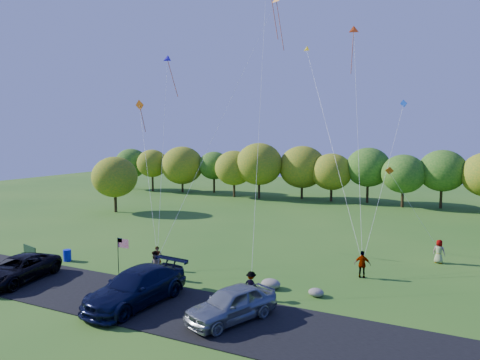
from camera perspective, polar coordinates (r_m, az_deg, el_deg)
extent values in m
plane|color=#2B5F1B|center=(28.86, -7.05, -13.37)|extent=(140.00, 140.00, 0.00)
cube|color=black|center=(25.79, -12.01, -15.79)|extent=(44.00, 6.00, 0.06)
cylinder|color=#392815|center=(80.33, -13.47, 0.04)|extent=(0.36, 0.36, 2.99)
ellipsoid|color=#396F1B|center=(80.07, -13.52, 2.40)|extent=(5.61, 5.61, 5.05)
cylinder|color=#392815|center=(76.20, -10.37, -0.41)|extent=(0.36, 0.36, 2.43)
ellipsoid|color=#396F1B|center=(75.89, -10.42, 2.23)|extent=(7.09, 7.09, 6.38)
cylinder|color=#392815|center=(71.69, -8.57, -0.72)|extent=(0.36, 0.36, 2.57)
ellipsoid|color=#396F1B|center=(71.37, -8.62, 2.11)|extent=(6.94, 6.94, 6.25)
cylinder|color=#392815|center=(69.93, -4.97, -0.67)|extent=(0.36, 0.36, 3.00)
ellipsoid|color=#1C5516|center=(69.63, -4.99, 2.04)|extent=(5.56, 5.56, 5.01)
cylinder|color=#392815|center=(68.95, -0.57, -0.92)|extent=(0.36, 0.36, 2.56)
ellipsoid|color=#1C5516|center=(68.61, -0.57, 2.01)|extent=(6.95, 6.95, 6.25)
cylinder|color=#392815|center=(65.54, 2.50, -1.02)|extent=(0.36, 0.36, 3.17)
ellipsoid|color=#1C5516|center=(65.22, 2.52, 1.87)|extent=(5.31, 5.31, 4.78)
cylinder|color=#392815|center=(63.26, 6.55, -1.37)|extent=(0.36, 0.36, 3.03)
ellipsoid|color=#396F1B|center=(62.92, 6.59, 1.69)|extent=(5.74, 5.74, 5.16)
cylinder|color=#392815|center=(64.88, 11.88, -1.28)|extent=(0.36, 0.36, 3.02)
ellipsoid|color=#396F1B|center=(64.55, 11.94, 1.66)|extent=(5.62, 5.62, 5.06)
cylinder|color=#392815|center=(61.36, 16.26, -1.85)|extent=(0.36, 0.36, 2.92)
ellipsoid|color=#396F1B|center=(60.99, 16.36, 1.47)|extent=(6.49, 6.49, 5.84)
cylinder|color=#392815|center=(62.31, 21.40, -1.90)|extent=(0.36, 0.36, 2.94)
ellipsoid|color=#396F1B|center=(61.95, 21.52, 1.33)|extent=(6.32, 6.32, 5.68)
cylinder|color=#392815|center=(62.09, 26.10, -2.35)|extent=(0.36, 0.36, 2.45)
ellipsoid|color=#396F1B|center=(61.72, 26.25, 0.87)|extent=(6.99, 6.99, 6.29)
cylinder|color=#392815|center=(55.60, -16.26, -2.80)|extent=(0.36, 0.36, 2.60)
ellipsoid|color=#396F1B|center=(55.22, -16.36, 0.40)|extent=(5.60, 5.60, 5.04)
imported|color=black|center=(31.89, -27.52, -10.49)|extent=(3.55, 6.15, 1.61)
imported|color=black|center=(25.46, -13.70, -13.71)|extent=(3.35, 6.94, 1.95)
imported|color=gray|center=(22.83, -1.15, -16.16)|extent=(3.95, 5.53, 1.75)
imported|color=#4C4C59|center=(31.42, -10.96, -10.20)|extent=(0.73, 0.64, 1.69)
imported|color=#4C4C59|center=(29.47, -11.30, -11.08)|extent=(1.17, 1.17, 1.91)
imported|color=#4C4C59|center=(25.71, 1.50, -13.84)|extent=(1.16, 0.81, 1.64)
imported|color=#4C4C59|center=(30.33, 16.01, -10.77)|extent=(1.13, 0.58, 1.84)
imported|color=#4C4C59|center=(35.68, 25.00, -8.63)|extent=(1.00, 0.80, 1.77)
cube|color=black|center=(37.22, -25.99, -8.77)|extent=(1.94, 0.62, 0.07)
cube|color=black|center=(37.02, -26.26, -8.33)|extent=(1.92, 0.56, 0.60)
cube|color=black|center=(37.90, -26.76, -8.90)|extent=(0.21, 0.50, 0.46)
cube|color=black|center=(36.65, -25.17, -9.32)|extent=(0.21, 0.50, 0.46)
cylinder|color=#0D1DCB|center=(35.59, -22.04, -9.29)|extent=(0.58, 0.58, 0.87)
cylinder|color=black|center=(30.91, -15.94, -9.72)|extent=(0.05, 0.05, 2.60)
cube|color=red|center=(30.37, -15.32, -8.16)|extent=(0.93, 0.62, 0.02)
cube|color=navy|center=(30.52, -15.72, -7.74)|extent=(0.37, 0.02, 0.29)
ellipsoid|color=gray|center=(27.52, 4.12, -13.63)|extent=(1.23, 0.96, 0.62)
ellipsoid|color=slate|center=(26.65, 10.11, -14.53)|extent=(0.93, 0.77, 0.48)
cone|color=#2614CA|center=(39.78, -9.66, 15.65)|extent=(0.90, 0.63, 0.75)
cone|color=gold|center=(42.98, 8.87, 16.88)|extent=(0.71, 0.32, 0.66)
cone|color=#D8400F|center=(41.65, 14.93, 18.78)|extent=(1.14, 0.79, 0.93)
cube|color=#D1570E|center=(31.97, 19.31, 1.19)|extent=(0.60, 0.21, 0.58)
cube|color=orange|center=(38.24, -13.24, 9.71)|extent=(0.91, 0.21, 0.89)
cube|color=blue|center=(37.82, 20.98, 9.51)|extent=(0.58, 0.33, 0.62)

